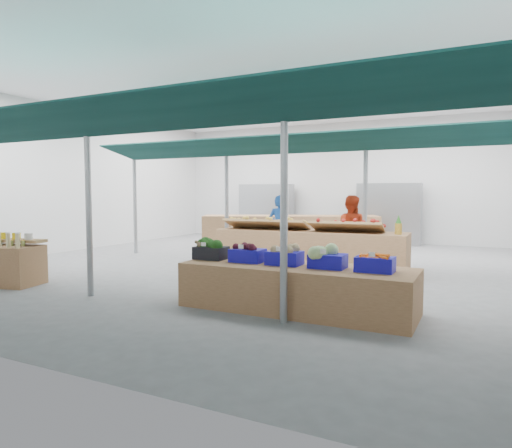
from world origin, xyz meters
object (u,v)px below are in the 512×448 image
(fruit_counter, at_px, (310,251))
(crate_stack, at_px, (383,305))
(veg_counter, at_px, (296,288))
(vendor_left, at_px, (280,228))
(vendor_right, at_px, (350,231))

(fruit_counter, xyz_separation_m, crate_stack, (2.27, -3.50, -0.17))
(veg_counter, distance_m, vendor_left, 4.90)
(vendor_right, bearing_deg, crate_stack, 107.55)
(veg_counter, bearing_deg, vendor_right, 94.72)
(crate_stack, xyz_separation_m, vendor_left, (-3.47, 4.60, 0.55))
(veg_counter, xyz_separation_m, fruit_counter, (-0.98, 3.26, 0.11))
(crate_stack, bearing_deg, veg_counter, 169.69)
(crate_stack, bearing_deg, vendor_right, 109.91)
(crate_stack, xyz_separation_m, vendor_right, (-1.67, 4.60, 0.55))
(vendor_left, bearing_deg, vendor_right, 177.64)
(vendor_left, bearing_deg, crate_stack, 124.65)
(crate_stack, height_order, vendor_left, vendor_left)
(veg_counter, relative_size, crate_stack, 6.19)
(veg_counter, bearing_deg, fruit_counter, 106.45)
(vendor_left, relative_size, vendor_right, 1.00)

